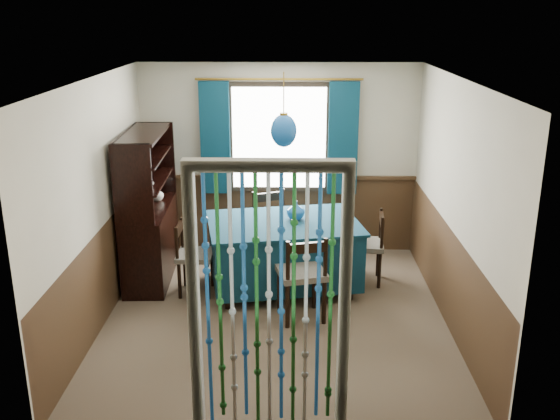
{
  "coord_description": "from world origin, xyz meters",
  "views": [
    {
      "loc": [
        0.15,
        -5.97,
        3.13
      ],
      "look_at": [
        0.04,
        0.52,
        1.03
      ],
      "focal_mm": 40.0,
      "sensor_mm": 36.0,
      "label": 1
    }
  ],
  "objects_px": {
    "vase_sideboard": "(157,193)",
    "chair_far": "(273,228)",
    "dining_table": "(283,250)",
    "vase_table": "(296,211)",
    "chair_near": "(302,275)",
    "pendant_lamp": "(284,131)",
    "bowl_shelf": "(145,185)",
    "chair_right": "(368,245)",
    "sideboard": "(149,229)",
    "chair_left": "(193,255)"
  },
  "relations": [
    {
      "from": "dining_table",
      "to": "chair_far",
      "type": "xyz_separation_m",
      "value": [
        -0.14,
        0.68,
        0.04
      ]
    },
    {
      "from": "dining_table",
      "to": "vase_table",
      "type": "distance_m",
      "value": 0.48
    },
    {
      "from": "vase_table",
      "to": "bowl_shelf",
      "type": "relative_size",
      "value": 0.86
    },
    {
      "from": "pendant_lamp",
      "to": "bowl_shelf",
      "type": "height_order",
      "value": "pendant_lamp"
    },
    {
      "from": "sideboard",
      "to": "chair_left",
      "type": "bearing_deg",
      "value": -39.0
    },
    {
      "from": "chair_right",
      "to": "chair_left",
      "type": "bearing_deg",
      "value": 104.47
    },
    {
      "from": "pendant_lamp",
      "to": "vase_table",
      "type": "relative_size",
      "value": 4.09
    },
    {
      "from": "vase_table",
      "to": "chair_left",
      "type": "bearing_deg",
      "value": -168.6
    },
    {
      "from": "pendant_lamp",
      "to": "dining_table",
      "type": "bearing_deg",
      "value": 110.56
    },
    {
      "from": "chair_left",
      "to": "sideboard",
      "type": "height_order",
      "value": "sideboard"
    },
    {
      "from": "chair_far",
      "to": "bowl_shelf",
      "type": "distance_m",
      "value": 1.76
    },
    {
      "from": "sideboard",
      "to": "pendant_lamp",
      "type": "xyz_separation_m",
      "value": [
        1.62,
        -0.29,
        1.25
      ]
    },
    {
      "from": "chair_right",
      "to": "sideboard",
      "type": "height_order",
      "value": "sideboard"
    },
    {
      "from": "dining_table",
      "to": "vase_table",
      "type": "bearing_deg",
      "value": 24.88
    },
    {
      "from": "chair_near",
      "to": "chair_far",
      "type": "bearing_deg",
      "value": 89.11
    },
    {
      "from": "dining_table",
      "to": "chair_right",
      "type": "bearing_deg",
      "value": 0.8
    },
    {
      "from": "vase_table",
      "to": "pendant_lamp",
      "type": "bearing_deg",
      "value": -144.63
    },
    {
      "from": "chair_near",
      "to": "sideboard",
      "type": "relative_size",
      "value": 0.53
    },
    {
      "from": "sideboard",
      "to": "chair_right",
      "type": "bearing_deg",
      "value": -4.47
    },
    {
      "from": "dining_table",
      "to": "sideboard",
      "type": "xyz_separation_m",
      "value": [
        -1.62,
        0.29,
        0.15
      ]
    },
    {
      "from": "chair_far",
      "to": "chair_left",
      "type": "distance_m",
      "value": 1.21
    },
    {
      "from": "chair_left",
      "to": "chair_near",
      "type": "bearing_deg",
      "value": 63.65
    },
    {
      "from": "dining_table",
      "to": "bowl_shelf",
      "type": "height_order",
      "value": "bowl_shelf"
    },
    {
      "from": "dining_table",
      "to": "vase_table",
      "type": "height_order",
      "value": "vase_table"
    },
    {
      "from": "sideboard",
      "to": "bowl_shelf",
      "type": "xyz_separation_m",
      "value": [
        0.06,
        -0.33,
        0.64
      ]
    },
    {
      "from": "dining_table",
      "to": "chair_left",
      "type": "bearing_deg",
      "value": 177.1
    },
    {
      "from": "dining_table",
      "to": "chair_near",
      "type": "distance_m",
      "value": 0.8
    },
    {
      "from": "chair_left",
      "to": "chair_right",
      "type": "distance_m",
      "value": 2.06
    },
    {
      "from": "chair_left",
      "to": "vase_table",
      "type": "xyz_separation_m",
      "value": [
        1.17,
        0.24,
        0.46
      ]
    },
    {
      "from": "dining_table",
      "to": "chair_left",
      "type": "distance_m",
      "value": 1.04
    },
    {
      "from": "dining_table",
      "to": "pendant_lamp",
      "type": "distance_m",
      "value": 1.4
    },
    {
      "from": "pendant_lamp",
      "to": "bowl_shelf",
      "type": "distance_m",
      "value": 1.67
    },
    {
      "from": "vase_table",
      "to": "vase_sideboard",
      "type": "bearing_deg",
      "value": 164.7
    },
    {
      "from": "chair_far",
      "to": "chair_right",
      "type": "relative_size",
      "value": 1.09
    },
    {
      "from": "chair_right",
      "to": "bowl_shelf",
      "type": "relative_size",
      "value": 3.78
    },
    {
      "from": "chair_right",
      "to": "sideboard",
      "type": "xyz_separation_m",
      "value": [
        -2.62,
        0.09,
        0.15
      ]
    },
    {
      "from": "chair_right",
      "to": "bowl_shelf",
      "type": "xyz_separation_m",
      "value": [
        -2.56,
        -0.24,
        0.79
      ]
    },
    {
      "from": "pendant_lamp",
      "to": "vase_sideboard",
      "type": "relative_size",
      "value": 4.39
    },
    {
      "from": "vase_table",
      "to": "vase_sideboard",
      "type": "height_order",
      "value": "vase_sideboard"
    },
    {
      "from": "chair_right",
      "to": "vase_sideboard",
      "type": "bearing_deg",
      "value": 86.99
    },
    {
      "from": "chair_near",
      "to": "pendant_lamp",
      "type": "height_order",
      "value": "pendant_lamp"
    },
    {
      "from": "pendant_lamp",
      "to": "vase_table",
      "type": "bearing_deg",
      "value": 35.37
    },
    {
      "from": "dining_table",
      "to": "vase_sideboard",
      "type": "distance_m",
      "value": 1.73
    },
    {
      "from": "bowl_shelf",
      "to": "chair_right",
      "type": "bearing_deg",
      "value": 5.32
    },
    {
      "from": "dining_table",
      "to": "bowl_shelf",
      "type": "distance_m",
      "value": 1.74
    },
    {
      "from": "pendant_lamp",
      "to": "vase_sideboard",
      "type": "xyz_separation_m",
      "value": [
        -1.56,
        0.56,
        -0.88
      ]
    },
    {
      "from": "chair_left",
      "to": "pendant_lamp",
      "type": "height_order",
      "value": "pendant_lamp"
    },
    {
      "from": "chair_near",
      "to": "chair_far",
      "type": "xyz_separation_m",
      "value": [
        -0.34,
        1.45,
        0.0
      ]
    },
    {
      "from": "vase_sideboard",
      "to": "chair_far",
      "type": "bearing_deg",
      "value": 4.66
    },
    {
      "from": "sideboard",
      "to": "vase_sideboard",
      "type": "distance_m",
      "value": 0.46
    }
  ]
}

